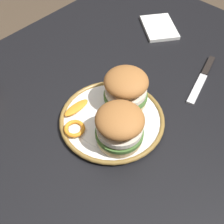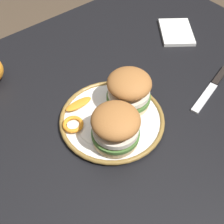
# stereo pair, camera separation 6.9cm
# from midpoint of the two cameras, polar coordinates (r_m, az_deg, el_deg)

# --- Properties ---
(ground_plane) EXTENTS (8.00, 8.00, 0.00)m
(ground_plane) POSITION_cam_midpoint_polar(r_m,az_deg,el_deg) (1.49, 0.84, -18.08)
(ground_plane) COLOR #4C3D2D
(dining_table) EXTENTS (1.32, 0.93, 0.75)m
(dining_table) POSITION_cam_midpoint_polar(r_m,az_deg,el_deg) (0.91, 1.30, -2.66)
(dining_table) COLOR black
(dining_table) RESTS_ON ground
(dinner_plate) EXTENTS (0.28, 0.28, 0.02)m
(dinner_plate) POSITION_cam_midpoint_polar(r_m,az_deg,el_deg) (0.79, 2.49, -1.55)
(dinner_plate) COLOR white
(dinner_plate) RESTS_ON dining_table
(sandwich_half_left) EXTENTS (0.16, 0.16, 0.10)m
(sandwich_half_left) POSITION_cam_midpoint_polar(r_m,az_deg,el_deg) (0.78, 5.77, 4.14)
(sandwich_half_left) COLOR beige
(sandwich_half_left) RESTS_ON dinner_plate
(sandwich_half_right) EXTENTS (0.16, 0.16, 0.10)m
(sandwich_half_right) POSITION_cam_midpoint_polar(r_m,az_deg,el_deg) (0.70, 3.51, -2.92)
(sandwich_half_right) COLOR beige
(sandwich_half_right) RESTS_ON dinner_plate
(orange_peel_curled) EXTENTS (0.07, 0.07, 0.01)m
(orange_peel_curled) POSITION_cam_midpoint_polar(r_m,az_deg,el_deg) (0.76, -4.91, -2.50)
(orange_peel_curled) COLOR orange
(orange_peel_curled) RESTS_ON dinner_plate
(orange_peel_strip_long) EXTENTS (0.08, 0.03, 0.01)m
(orange_peel_strip_long) POSITION_cam_midpoint_polar(r_m,az_deg,el_deg) (0.81, -3.98, 1.42)
(orange_peel_strip_long) COLOR orange
(orange_peel_strip_long) RESTS_ON dinner_plate
(table_knife) EXTENTS (0.22, 0.08, 0.01)m
(table_knife) POSITION_cam_midpoint_polar(r_m,az_deg,el_deg) (0.94, 20.77, 4.66)
(table_knife) COLOR silver
(table_knife) RESTS_ON dining_table
(folded_napkin) EXTENTS (0.17, 0.18, 0.01)m
(folded_napkin) POSITION_cam_midpoint_polar(r_m,az_deg,el_deg) (1.11, 13.97, 14.52)
(folded_napkin) COLOR white
(folded_napkin) RESTS_ON dining_table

